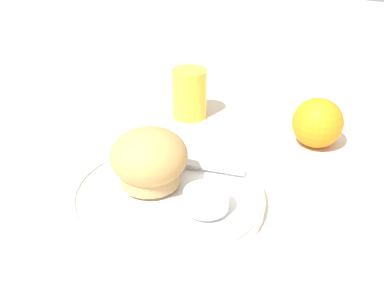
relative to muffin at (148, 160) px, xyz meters
The scene contains 8 objects.
ground_plane 0.06m from the muffin, ahead, with size 3.00×3.00×0.00m, color beige.
plate 0.05m from the muffin, 11.61° to the left, with size 0.24×0.24×0.02m.
muffin is the anchor object (origin of this frame).
cream_ramekin 0.09m from the muffin, ahead, with size 0.05×0.05×0.02m.
berry_pair 0.06m from the muffin, 82.16° to the left, with size 0.02×0.01×0.01m.
butter_knife 0.07m from the muffin, 72.73° to the left, with size 0.15×0.05×0.00m.
orange_fruit 0.28m from the muffin, 60.11° to the left, with size 0.08×0.08×0.08m.
juice_glass 0.24m from the muffin, 109.83° to the left, with size 0.06×0.06×0.09m.
Camera 1 is at (0.25, -0.36, 0.33)m, focal length 40.00 mm.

